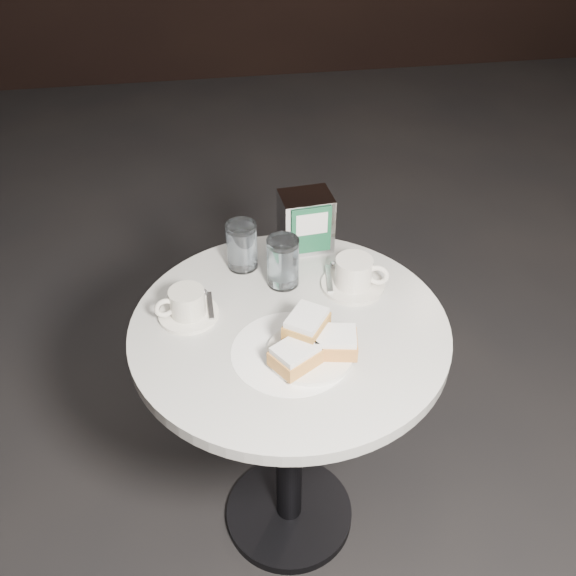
# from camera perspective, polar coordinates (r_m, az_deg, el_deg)

# --- Properties ---
(ground) EXTENTS (7.00, 7.00, 0.00)m
(ground) POSITION_cam_1_polar(r_m,az_deg,el_deg) (1.98, 0.10, -19.54)
(ground) COLOR black
(ground) RESTS_ON ground
(cafe_table) EXTENTS (0.70, 0.70, 0.74)m
(cafe_table) POSITION_cam_1_polar(r_m,az_deg,el_deg) (1.54, 0.12, -8.73)
(cafe_table) COLOR black
(cafe_table) RESTS_ON ground
(sugar_spill) EXTENTS (0.29, 0.29, 0.00)m
(sugar_spill) POSITION_cam_1_polar(r_m,az_deg,el_deg) (1.34, 0.31, -5.70)
(sugar_spill) COLOR white
(sugar_spill) RESTS_ON cafe_table
(beignet_plate) EXTENTS (0.22, 0.22, 0.09)m
(beignet_plate) POSITION_cam_1_polar(r_m,az_deg,el_deg) (1.31, 2.12, -5.07)
(beignet_plate) COLOR white
(beignet_plate) RESTS_ON cafe_table
(coffee_cup_left) EXTENTS (0.16, 0.16, 0.07)m
(coffee_cup_left) POSITION_cam_1_polar(r_m,az_deg,el_deg) (1.42, -8.97, -1.52)
(coffee_cup_left) COLOR white
(coffee_cup_left) RESTS_ON cafe_table
(coffee_cup_right) EXTENTS (0.19, 0.19, 0.08)m
(coffee_cup_right) POSITION_cam_1_polar(r_m,az_deg,el_deg) (1.49, 5.90, 1.14)
(coffee_cup_right) COLOR silver
(coffee_cup_right) RESTS_ON cafe_table
(water_glass_left) EXTENTS (0.08, 0.08, 0.12)m
(water_glass_left) POSITION_cam_1_polar(r_m,az_deg,el_deg) (1.54, -4.12, 3.72)
(water_glass_left) COLOR white
(water_glass_left) RESTS_ON cafe_table
(water_glass_right) EXTENTS (0.09, 0.09, 0.12)m
(water_glass_right) POSITION_cam_1_polar(r_m,az_deg,el_deg) (1.48, -0.45, 2.28)
(water_glass_right) COLOR white
(water_glass_right) RESTS_ON cafe_table
(napkin_dispenser) EXTENTS (0.13, 0.11, 0.15)m
(napkin_dispenser) POSITION_cam_1_polar(r_m,az_deg,el_deg) (1.60, 1.59, 5.95)
(napkin_dispenser) COLOR silver
(napkin_dispenser) RESTS_ON cafe_table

